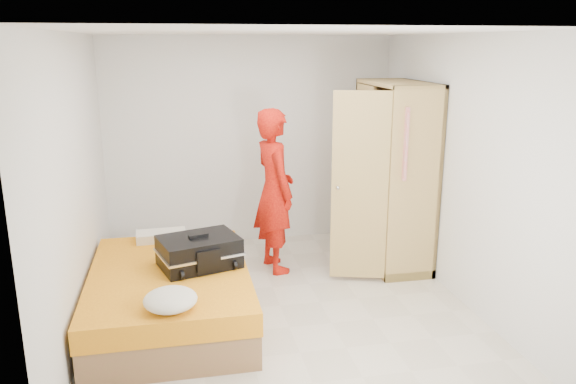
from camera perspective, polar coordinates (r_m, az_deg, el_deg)
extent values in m
plane|color=beige|center=(5.65, -0.79, -11.47)|extent=(4.00, 4.00, 0.00)
plane|color=white|center=(5.06, -0.90, 15.95)|extent=(4.00, 4.00, 0.00)
cube|color=white|center=(7.14, -3.82, 5.13)|extent=(3.60, 0.02, 2.60)
cube|color=white|center=(3.34, 5.55, -6.37)|extent=(3.60, 0.02, 2.60)
cube|color=white|center=(5.19, -20.77, 0.46)|extent=(0.02, 4.00, 2.60)
cube|color=white|center=(5.80, 16.93, 2.23)|extent=(0.02, 4.00, 2.60)
cube|color=olive|center=(5.42, -11.80, -11.21)|extent=(1.40, 2.00, 0.30)
cube|color=#FFA21A|center=(5.32, -11.94, -8.79)|extent=(1.42, 2.02, 0.20)
cube|color=tan|center=(6.63, 12.91, 1.81)|extent=(0.04, 1.20, 2.10)
cube|color=tan|center=(6.00, 12.80, 0.47)|extent=(0.58, 0.04, 2.10)
cube|color=tan|center=(7.05, 8.99, 2.78)|extent=(0.58, 0.04, 2.10)
cube|color=tan|center=(6.37, 11.20, 10.78)|extent=(0.58, 1.20, 0.04)
cube|color=tan|center=(6.81, 10.34, -6.49)|extent=(0.58, 1.20, 0.10)
cube|color=tan|center=(6.70, 7.65, 2.20)|extent=(0.04, 0.59, 2.00)
cube|color=tan|center=(5.89, 7.30, 0.44)|extent=(0.58, 0.20, 2.00)
cylinder|color=#B2B2B7|center=(6.38, 11.12, 9.35)|extent=(0.02, 1.10, 0.02)
imported|color=red|center=(6.23, -1.40, 0.12)|extent=(0.57, 0.75, 1.83)
cube|color=black|center=(5.29, -9.03, -5.99)|extent=(0.81, 0.67, 0.28)
cube|color=black|center=(5.23, -9.10, -4.41)|extent=(0.19, 0.10, 0.03)
ellipsoid|color=silver|center=(4.53, -11.86, -10.66)|extent=(0.42, 0.42, 0.16)
cube|color=silver|center=(6.06, -12.76, -4.36)|extent=(0.52, 0.28, 0.09)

